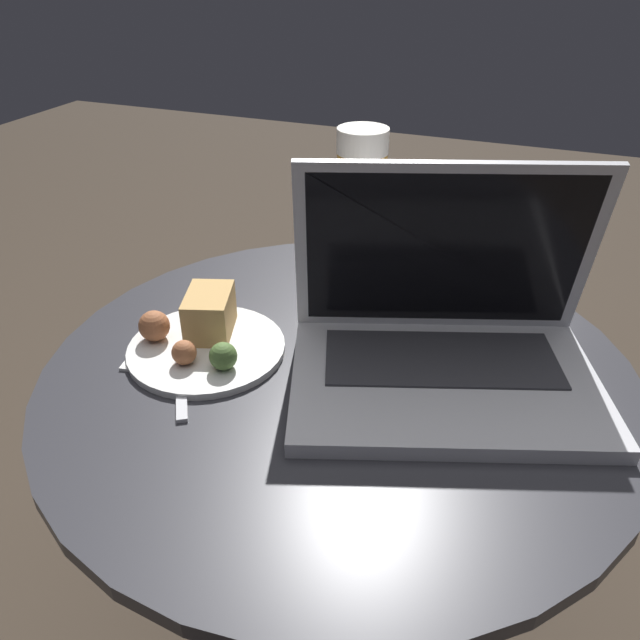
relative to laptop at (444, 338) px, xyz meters
name	(u,v)px	position (x,y,z in m)	size (l,w,h in m)	color
ground_plane	(333,632)	(-0.12, -0.03, -0.60)	(6.00, 6.00, 0.00)	#382D23
table	(337,447)	(-0.12, -0.03, -0.18)	(0.71, 0.71, 0.55)	#9E9EA3
napkin	(194,352)	(-0.29, -0.07, -0.05)	(0.17, 0.13, 0.00)	white
laptop	(444,338)	(0.00, 0.00, 0.00)	(0.40, 0.34, 0.24)	silver
beer_glass	(360,215)	(-0.15, 0.16, 0.07)	(0.07, 0.07, 0.23)	gold
snack_plate	(203,335)	(-0.29, -0.05, -0.03)	(0.19, 0.19, 0.06)	silver
fork	(181,365)	(-0.29, -0.10, -0.05)	(0.11, 0.16, 0.00)	silver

